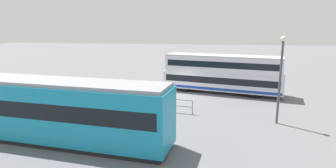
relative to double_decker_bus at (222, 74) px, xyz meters
name	(u,v)px	position (x,y,z in m)	size (l,w,h in m)	color
ground_plane	(178,96)	(4.18, 2.38, -1.95)	(160.00, 160.00, 0.00)	slate
double_decker_bus	(222,74)	(0.00, 0.00, 0.00)	(12.02, 5.07, 3.80)	silver
tram_yellow	(50,109)	(10.08, 13.94, -0.06)	(14.60, 4.11, 3.63)	teal
pedestrian_near_railing	(145,95)	(6.43, 6.13, -0.96)	(0.45, 0.45, 1.71)	black
pedestrian_railing	(142,100)	(6.47, 6.99, -1.20)	(8.37, 1.31, 1.08)	gray
info_sign	(71,88)	(12.16, 7.74, -0.23)	(1.17, 0.38, 2.45)	slate
street_lamp	(281,73)	(-3.62, 8.69, 1.61)	(0.36, 0.36, 6.00)	#4C4C51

